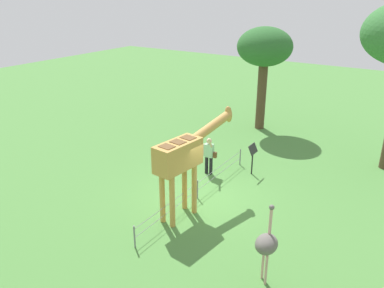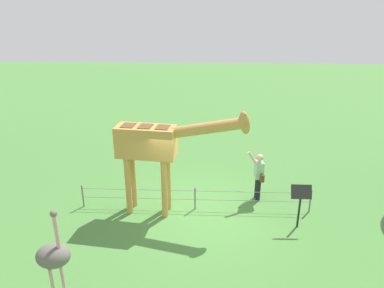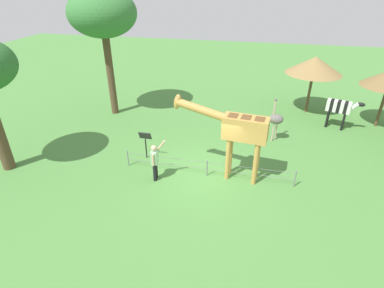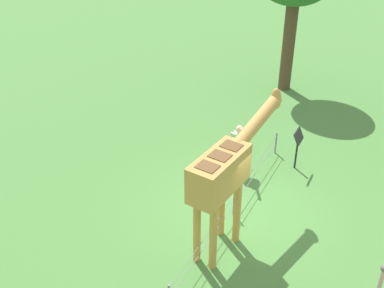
# 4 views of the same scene
# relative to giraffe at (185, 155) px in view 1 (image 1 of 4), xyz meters

# --- Properties ---
(ground_plane) EXTENTS (60.00, 60.00, 0.00)m
(ground_plane) POSITION_rel_giraffe_xyz_m (1.08, 0.06, -2.17)
(ground_plane) COLOR #4C843D
(giraffe) EXTENTS (3.83, 0.95, 3.33)m
(giraffe) POSITION_rel_giraffe_xyz_m (0.00, 0.00, 0.00)
(giraffe) COLOR #C69347
(giraffe) RESTS_ON ground_plane
(visitor) EXTENTS (0.57, 0.58, 1.76)m
(visitor) POSITION_rel_giraffe_xyz_m (3.08, 0.88, -1.27)
(visitor) COLOR black
(visitor) RESTS_ON ground_plane
(ostrich) EXTENTS (0.70, 0.56, 2.25)m
(ostrich) POSITION_rel_giraffe_xyz_m (-1.65, -3.63, -0.99)
(ostrich) COLOR #CC9E93
(ostrich) RESTS_ON ground_plane
(tree_northeast) EXTENTS (2.88, 2.88, 5.46)m
(tree_northeast) POSITION_rel_giraffe_xyz_m (9.59, 1.47, 2.15)
(tree_northeast) COLOR brown
(tree_northeast) RESTS_ON ground_plane
(info_sign) EXTENTS (0.56, 0.21, 1.32)m
(info_sign) POSITION_rel_giraffe_xyz_m (4.04, -0.64, -1.22)
(info_sign) COLOR black
(info_sign) RESTS_ON ground_plane
(wire_fence) EXTENTS (7.05, 0.05, 0.75)m
(wire_fence) POSITION_rel_giraffe_xyz_m (1.08, 0.18, -1.77)
(wire_fence) COLOR slate
(wire_fence) RESTS_ON ground_plane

